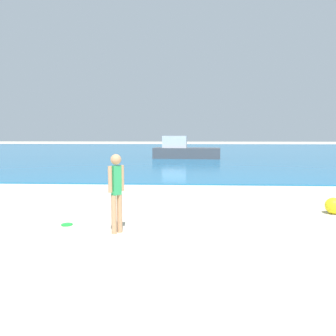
% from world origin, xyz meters
% --- Properties ---
extents(water, '(160.00, 60.00, 0.06)m').
position_xyz_m(water, '(0.00, 40.96, 0.03)').
color(water, '#1E6B9E').
rests_on(water, ground).
extents(person_standing, '(0.28, 0.30, 1.65)m').
position_xyz_m(person_standing, '(-1.33, 4.48, 0.94)').
color(person_standing, tan).
rests_on(person_standing, ground).
extents(frisbee, '(0.25, 0.25, 0.03)m').
position_xyz_m(frisbee, '(-2.59, 4.99, 0.01)').
color(frisbee, green).
rests_on(frisbee, ground).
extents(boat_near, '(5.75, 2.21, 1.92)m').
position_xyz_m(boat_near, '(0.04, 25.47, 0.72)').
color(boat_near, '#4C4C51').
rests_on(boat_near, water).
extents(beach_ball, '(0.42, 0.42, 0.42)m').
position_xyz_m(beach_ball, '(3.93, 6.38, 0.21)').
color(beach_ball, yellow).
rests_on(beach_ball, ground).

